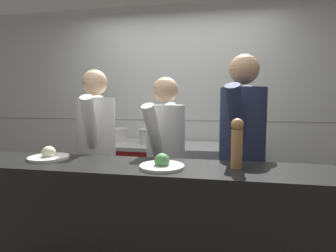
% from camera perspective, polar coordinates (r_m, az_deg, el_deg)
% --- Properties ---
extents(wall_back_tiled, '(8.00, 0.06, 2.60)m').
position_cam_1_polar(wall_back_tiled, '(3.38, 2.51, 3.81)').
color(wall_back_tiled, silver).
rests_on(wall_back_tiled, ground_plane).
extents(oven_range, '(0.98, 0.71, 0.91)m').
position_cam_1_polar(oven_range, '(3.25, -7.62, -11.48)').
color(oven_range, maroon).
rests_on(oven_range, ground_plane).
extents(prep_counter, '(0.93, 0.65, 0.90)m').
position_cam_1_polar(prep_counter, '(3.10, 10.59, -12.54)').
color(prep_counter, '#B7BABF').
rests_on(prep_counter, ground_plane).
extents(pass_counter, '(2.41, 0.45, 1.01)m').
position_cam_1_polar(pass_counter, '(1.86, -6.68, -23.74)').
color(pass_counter, black).
rests_on(pass_counter, ground_plane).
extents(stock_pot, '(0.28, 0.28, 0.16)m').
position_cam_1_polar(stock_pot, '(3.24, -11.44, -1.80)').
color(stock_pot, beige).
rests_on(stock_pot, oven_range).
extents(sauce_pot, '(0.32, 0.32, 0.18)m').
position_cam_1_polar(sauce_pot, '(3.01, -3.41, -2.12)').
color(sauce_pot, beige).
rests_on(sauce_pot, oven_range).
extents(mixing_bowl_steel, '(0.22, 0.22, 0.08)m').
position_cam_1_polar(mixing_bowl_steel, '(3.04, 15.04, -3.46)').
color(mixing_bowl_steel, '#B7BABF').
rests_on(mixing_bowl_steel, prep_counter).
extents(plated_dish_main, '(0.27, 0.27, 0.09)m').
position_cam_1_polar(plated_dish_main, '(1.99, -24.52, -5.91)').
color(plated_dish_main, white).
rests_on(plated_dish_main, pass_counter).
extents(plated_dish_appetiser, '(0.27, 0.27, 0.09)m').
position_cam_1_polar(plated_dish_appetiser, '(1.58, -1.33, -8.34)').
color(plated_dish_appetiser, white).
rests_on(plated_dish_appetiser, pass_counter).
extents(pepper_mill, '(0.07, 0.07, 0.30)m').
position_cam_1_polar(pepper_mill, '(1.60, 14.77, -3.41)').
color(pepper_mill, '#AD7A47').
rests_on(pepper_mill, pass_counter).
extents(chef_head_cook, '(0.41, 0.73, 1.68)m').
position_cam_1_polar(chef_head_cook, '(2.47, -15.26, -5.66)').
color(chef_head_cook, black).
rests_on(chef_head_cook, ground_plane).
extents(chef_sous, '(0.40, 0.70, 1.60)m').
position_cam_1_polar(chef_sous, '(2.26, -0.51, -7.60)').
color(chef_sous, black).
rests_on(chef_sous, ground_plane).
extents(chef_line, '(0.45, 0.76, 1.76)m').
position_cam_1_polar(chef_line, '(2.19, 15.75, -5.79)').
color(chef_line, black).
rests_on(chef_line, ground_plane).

